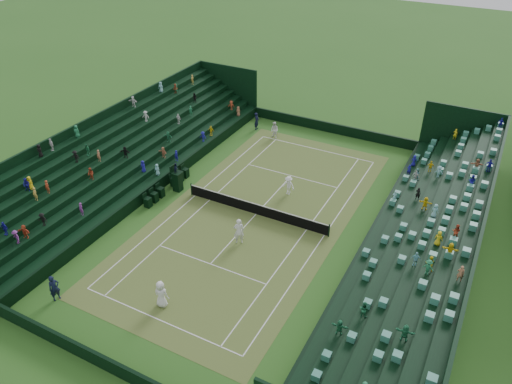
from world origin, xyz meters
TOP-DOWN VIEW (x-y plane):
  - ground at (0.00, 0.00)m, footprint 160.00×160.00m
  - court_surface at (0.00, 0.00)m, footprint 12.97×26.77m
  - perimeter_wall_north at (0.00, 15.88)m, footprint 17.17×0.20m
  - perimeter_wall_south at (0.00, -15.88)m, footprint 17.17×0.20m
  - perimeter_wall_east at (8.48, 0.00)m, footprint 0.20×31.77m
  - perimeter_wall_west at (-8.48, 0.00)m, footprint 0.20×31.77m
  - north_grandstand at (12.66, 0.00)m, footprint 6.60×32.00m
  - south_grandstand at (-12.66, 0.00)m, footprint 6.60×32.00m
  - tennis_net at (0.00, 0.00)m, footprint 11.67×0.10m
  - umpire_chair at (-7.16, 0.07)m, footprint 0.80×0.80m
  - courtside_chairs at (-7.82, -0.44)m, footprint 0.52×5.49m
  - player_near_west at (-0.53, -10.85)m, footprint 0.94×0.65m
  - player_near_east at (0.55, -3.54)m, footprint 0.87×0.80m
  - player_far_west at (-4.43, 12.19)m, footprint 0.94×0.82m
  - player_far_east at (0.94, 3.72)m, footprint 1.07×0.67m
  - line_judge_north at (-6.85, 13.09)m, footprint 0.51×0.70m
  - line_judge_south at (-6.46, -13.39)m, footprint 0.61×0.74m

SIDE VIEW (x-z plane):
  - ground at x=0.00m, z-range 0.00..0.00m
  - court_surface at x=0.00m, z-range 0.00..0.01m
  - courtside_chairs at x=-7.82m, z-range -0.14..0.99m
  - perimeter_wall_north at x=0.00m, z-range 0.00..1.00m
  - perimeter_wall_south at x=0.00m, z-range 0.00..1.00m
  - perimeter_wall_east at x=8.48m, z-range 0.00..1.00m
  - perimeter_wall_west at x=-8.48m, z-range 0.00..1.00m
  - tennis_net at x=0.00m, z-range 0.00..1.06m
  - player_far_east at x=0.94m, z-range 0.00..1.60m
  - player_far_west at x=-4.43m, z-range 0.00..1.64m
  - line_judge_south at x=-6.46m, z-range 0.00..1.75m
  - line_judge_north at x=-6.85m, z-range 0.00..1.77m
  - player_near_west at x=-0.53m, z-range 0.00..1.83m
  - player_near_east at x=0.55m, z-range 0.00..1.99m
  - umpire_chair at x=-7.16m, z-range -0.18..2.32m
  - north_grandstand at x=12.66m, z-range -0.90..4.00m
  - south_grandstand at x=-12.66m, z-range -0.90..4.00m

